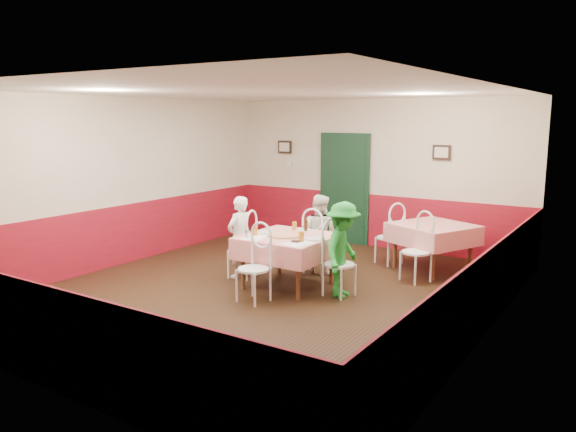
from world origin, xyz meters
The scene contains 39 objects.
floor centered at (0.00, 0.00, 0.00)m, with size 7.00×7.00×0.00m, color black.
ceiling centered at (0.00, 0.00, 2.80)m, with size 7.00×7.00×0.00m, color white.
back_wall centered at (0.00, 3.50, 1.40)m, with size 6.00×0.10×2.80m, color beige.
front_wall centered at (0.00, -3.50, 1.40)m, with size 6.00×0.10×2.80m, color beige.
left_wall centered at (-3.00, 0.00, 1.40)m, with size 0.10×7.00×2.80m, color beige.
right_wall centered at (3.00, 0.00, 1.40)m, with size 0.10×7.00×2.80m, color beige.
wainscot_back centered at (0.00, 3.48, 0.50)m, with size 6.00×0.03×1.00m, color maroon.
wainscot_front centered at (0.00, -3.48, 0.50)m, with size 6.00×0.03×1.00m, color maroon.
wainscot_left centered at (-2.98, 0.00, 0.50)m, with size 0.03×7.00×1.00m, color maroon.
wainscot_right centered at (2.98, 0.00, 0.50)m, with size 0.03×7.00×1.00m, color maroon.
door centered at (-0.60, 3.45, 1.05)m, with size 0.96×0.06×2.10m, color black.
picture_left centered at (-2.00, 3.45, 1.85)m, with size 0.32×0.03×0.26m, color black.
picture_right centered at (1.30, 3.45, 1.85)m, with size 0.32×0.03×0.26m, color black.
thermostat centered at (-1.90, 3.45, 1.50)m, with size 0.10×0.03×0.10m, color white.
main_table centered at (0.08, 0.39, 0.38)m, with size 1.22×1.22×0.77m, color red.
second_table centered at (1.56, 2.40, 0.38)m, with size 1.12×1.12×0.77m, color red.
chair_left centered at (-0.77, 0.39, 0.45)m, with size 0.42×0.42×0.90m, color white, non-canonical shape.
chair_right centered at (0.93, 0.39, 0.45)m, with size 0.42×0.42×0.90m, color white, non-canonical shape.
chair_far centered at (0.08, 1.24, 0.45)m, with size 0.42×0.42×0.90m, color white, non-canonical shape.
chair_near centered at (0.08, -0.46, 0.45)m, with size 0.42×0.42×0.90m, color white, non-canonical shape.
chair_second_a centered at (0.81, 2.40, 0.45)m, with size 0.42×0.42×0.90m, color white, non-canonical shape.
chair_second_b centered at (1.56, 1.65, 0.45)m, with size 0.42×0.42×0.90m, color white, non-canonical shape.
pizza centered at (0.06, 0.34, 0.78)m, with size 0.49×0.49×0.03m, color #B74723.
plate_left centered at (-0.34, 0.37, 0.77)m, with size 0.25×0.25×0.01m, color white.
plate_right centered at (0.51, 0.36, 0.77)m, with size 0.25×0.25×0.01m, color white.
plate_far centered at (0.08, 0.81, 0.77)m, with size 0.25×0.25×0.01m, color white.
glass_a centered at (-0.33, 0.13, 0.83)m, with size 0.07×0.07×0.14m, color #BF7219.
glass_b centered at (0.45, 0.16, 0.83)m, with size 0.08×0.08×0.14m, color #BF7219.
glass_c centered at (-0.06, 0.78, 0.82)m, with size 0.07×0.07×0.13m, color #BF7219.
beer_bottle centered at (0.15, 0.76, 0.87)m, with size 0.06×0.06×0.21m, color #381C0A.
shaker_a centered at (-0.34, -0.02, 0.81)m, with size 0.04×0.04×0.09m, color silver.
shaker_b centered at (-0.31, -0.08, 0.81)m, with size 0.04×0.04×0.09m, color silver.
shaker_c centered at (-0.39, 0.01, 0.81)m, with size 0.04×0.04×0.09m, color #B23319.
menu_left centered at (-0.25, 0.01, 0.76)m, with size 0.30×0.40×0.00m, color white.
menu_right centered at (0.48, 0.03, 0.76)m, with size 0.30×0.40×0.00m, color white.
wallet centered at (0.41, 0.08, 0.77)m, with size 0.11×0.09×0.02m, color black.
diner_left centered at (-0.82, 0.39, 0.63)m, with size 0.46×0.30×1.27m, color gray.
diner_far centered at (0.08, 1.29, 0.63)m, with size 0.61×0.48×1.26m, color gray.
diner_right centered at (0.98, 0.39, 0.66)m, with size 0.86×0.49×1.33m, color gray.
Camera 1 is at (4.44, -6.31, 2.46)m, focal length 35.00 mm.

